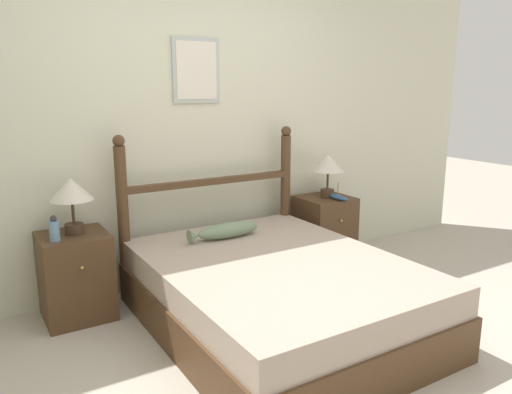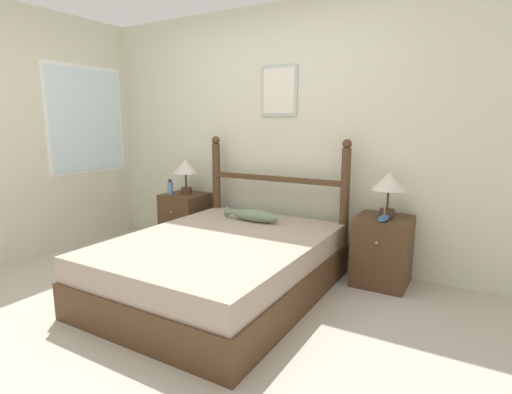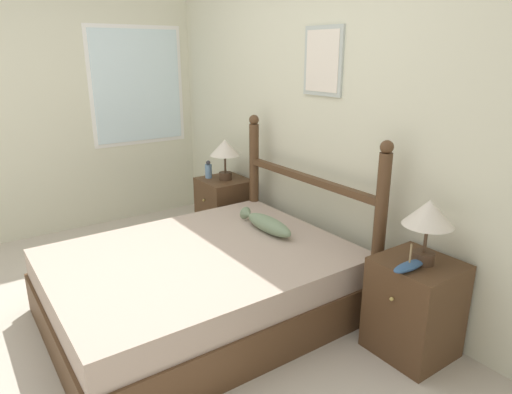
# 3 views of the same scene
# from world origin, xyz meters

# --- Properties ---
(ground_plane) EXTENTS (16.00, 16.00, 0.00)m
(ground_plane) POSITION_xyz_m (0.00, 0.00, 0.00)
(ground_plane) COLOR #B7AD9E
(wall_back) EXTENTS (6.40, 0.08, 2.55)m
(wall_back) POSITION_xyz_m (0.00, 1.73, 1.28)
(wall_back) COLOR beige
(wall_back) RESTS_ON ground_plane
(bed) EXTENTS (1.53, 1.99, 0.48)m
(bed) POSITION_xyz_m (0.13, 0.59, 0.23)
(bed) COLOR #4C331E
(bed) RESTS_ON ground_plane
(headboard) EXTENTS (1.53, 0.09, 1.26)m
(headboard) POSITION_xyz_m (0.13, 1.54, 0.67)
(headboard) COLOR #4C331E
(headboard) RESTS_ON ground_plane
(nightstand_left) EXTENTS (0.45, 0.45, 0.61)m
(nightstand_left) POSITION_xyz_m (-0.98, 1.46, 0.30)
(nightstand_left) COLOR #4C331E
(nightstand_left) RESTS_ON ground_plane
(nightstand_right) EXTENTS (0.45, 0.45, 0.61)m
(nightstand_right) POSITION_xyz_m (1.23, 1.46, 0.30)
(nightstand_right) COLOR #4C331E
(nightstand_right) RESTS_ON ground_plane
(table_lamp_left) EXTENTS (0.29, 0.29, 0.39)m
(table_lamp_left) POSITION_xyz_m (-0.96, 1.46, 0.89)
(table_lamp_left) COLOR #422D1E
(table_lamp_left) RESTS_ON nightstand_left
(table_lamp_right) EXTENTS (0.29, 0.29, 0.39)m
(table_lamp_right) POSITION_xyz_m (1.25, 1.46, 0.89)
(table_lamp_right) COLOR #422D1E
(table_lamp_right) RESTS_ON nightstand_right
(bottle) EXTENTS (0.06, 0.06, 0.17)m
(bottle) POSITION_xyz_m (-1.10, 1.36, 0.68)
(bottle) COLOR #668CB2
(bottle) RESTS_ON nightstand_left
(model_boat) EXTENTS (0.08, 0.25, 0.16)m
(model_boat) POSITION_xyz_m (1.26, 1.32, 0.63)
(model_boat) COLOR #335684
(model_boat) RESTS_ON nightstand_right
(fish_pillow) EXTENTS (0.57, 0.14, 0.12)m
(fish_pillow) POSITION_xyz_m (0.07, 1.20, 0.53)
(fish_pillow) COLOR gray
(fish_pillow) RESTS_ON bed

